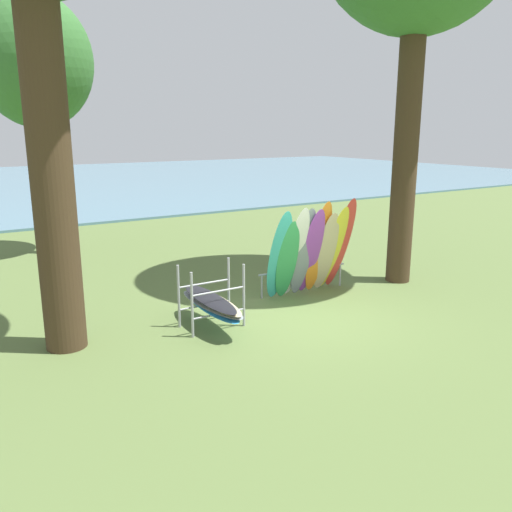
% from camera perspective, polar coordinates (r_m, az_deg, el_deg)
% --- Properties ---
extents(ground_plane, '(80.00, 80.00, 0.00)m').
position_cam_1_polar(ground_plane, '(11.05, 5.29, -6.34)').
color(ground_plane, '#566B38').
extents(lake_water, '(80.00, 36.00, 0.10)m').
position_cam_1_polar(lake_water, '(39.81, -22.83, 7.25)').
color(lake_water, slate).
rests_on(lake_water, ground).
extents(tree_mid_behind, '(3.28, 3.28, 7.54)m').
position_cam_1_polar(tree_mid_behind, '(17.28, -22.88, 18.75)').
color(tree_mid_behind, brown).
rests_on(tree_mid_behind, ground).
extents(leaning_board_pile, '(2.32, 0.87, 2.26)m').
position_cam_1_polar(leaning_board_pile, '(12.06, 6.03, 0.49)').
color(leaning_board_pile, '#38B2AD').
rests_on(leaning_board_pile, ground).
extents(board_storage_rack, '(1.15, 2.13, 1.25)m').
position_cam_1_polar(board_storage_rack, '(10.25, -4.83, -5.02)').
color(board_storage_rack, '#9EA0A5').
rests_on(board_storage_rack, ground).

